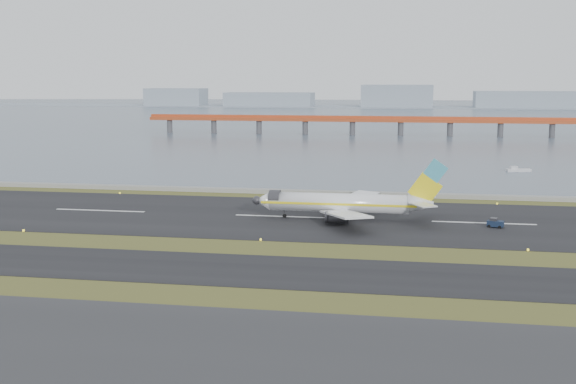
% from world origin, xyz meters
% --- Properties ---
extents(ground, '(1000.00, 1000.00, 0.00)m').
position_xyz_m(ground, '(0.00, 0.00, 0.00)').
color(ground, '#414E1B').
rests_on(ground, ground).
extents(taxiway_strip, '(1000.00, 18.00, 0.10)m').
position_xyz_m(taxiway_strip, '(0.00, -12.00, 0.05)').
color(taxiway_strip, black).
rests_on(taxiway_strip, ground).
extents(runway_strip, '(1000.00, 45.00, 0.10)m').
position_xyz_m(runway_strip, '(0.00, 30.00, 0.05)').
color(runway_strip, black).
rests_on(runway_strip, ground).
extents(seawall, '(1000.00, 2.50, 1.00)m').
position_xyz_m(seawall, '(0.00, 60.00, 0.50)').
color(seawall, gray).
rests_on(seawall, ground).
extents(bay_water, '(1400.00, 800.00, 1.30)m').
position_xyz_m(bay_water, '(0.00, 460.00, 0.00)').
color(bay_water, '#465364').
rests_on(bay_water, ground).
extents(red_pier, '(260.00, 5.00, 10.20)m').
position_xyz_m(red_pier, '(20.00, 250.00, 7.28)').
color(red_pier, '#B4441E').
rests_on(red_pier, ground).
extents(far_shoreline, '(1400.00, 80.00, 60.50)m').
position_xyz_m(far_shoreline, '(13.62, 620.00, 6.07)').
color(far_shoreline, '#8D9AA7').
rests_on(far_shoreline, ground).
extents(airliner, '(38.52, 32.89, 12.80)m').
position_xyz_m(airliner, '(12.97, 28.86, 3.46)').
color(airliner, white).
rests_on(airliner, ground).
extents(pushback_tug, '(3.33, 2.55, 1.88)m').
position_xyz_m(pushback_tug, '(41.71, 26.13, 0.91)').
color(pushback_tug, '#152139').
rests_on(pushback_tug, ground).
extents(workboat_near, '(7.51, 3.58, 1.75)m').
position_xyz_m(workboat_near, '(57.80, 113.81, 0.55)').
color(workboat_near, silver).
rests_on(workboat_near, ground).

